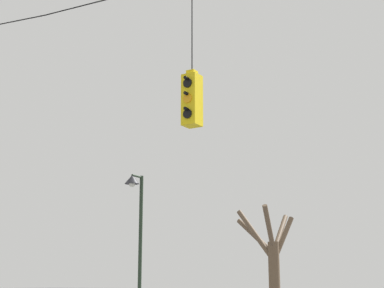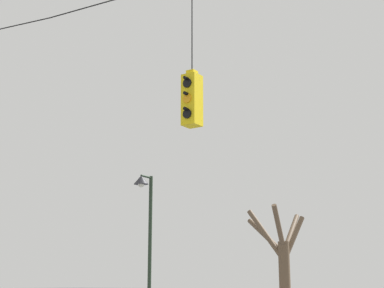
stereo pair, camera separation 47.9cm
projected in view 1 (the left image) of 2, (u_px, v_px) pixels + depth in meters
traffic_light_near_right_pole at (192, 99)px, 12.30m from camera, size 0.34×0.46×3.47m
street_lamp at (136, 215)px, 19.04m from camera, size 0.48×0.83×5.04m
bare_tree at (272, 265)px, 19.43m from camera, size 2.04×2.91×4.04m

